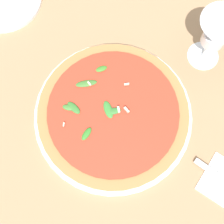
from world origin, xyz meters
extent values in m
plane|color=#9E7A56|center=(0.00, 0.00, 0.00)|extent=(6.00, 6.00, 0.00)
cylinder|color=white|center=(0.00, -0.01, 0.01)|extent=(0.34, 0.34, 0.01)
cylinder|color=#AD7542|center=(0.00, -0.01, 0.02)|extent=(0.32, 0.32, 0.02)
cylinder|color=#B73823|center=(0.00, -0.01, 0.03)|extent=(0.28, 0.28, 0.01)
ellipsoid|color=#317B28|center=(-0.03, -0.08, 0.04)|extent=(0.02, 0.03, 0.01)
ellipsoid|color=#35722D|center=(-0.08, -0.04, 0.04)|extent=(0.04, 0.03, 0.01)
ellipsoid|color=#347230|center=(0.00, -0.01, 0.04)|extent=(0.04, 0.03, 0.01)
ellipsoid|color=#3E7C29|center=(-0.07, 0.06, 0.04)|extent=(0.03, 0.03, 0.01)
ellipsoid|color=#3F7730|center=(-0.09, -0.05, 0.04)|extent=(0.03, 0.02, 0.01)
ellipsoid|color=#357F31|center=(-0.01, -0.01, 0.04)|extent=(0.04, 0.04, 0.01)
ellipsoid|color=#3E722E|center=(-0.08, 0.02, 0.04)|extent=(0.05, 0.04, 0.01)
cube|color=beige|center=(0.00, 0.05, 0.04)|extent=(0.01, 0.01, 0.01)
cube|color=beige|center=(-0.08, -0.08, 0.04)|extent=(0.01, 0.01, 0.00)
cube|color=beige|center=(0.01, -0.01, 0.04)|extent=(0.01, 0.01, 0.01)
cube|color=beige|center=(0.02, 0.00, 0.04)|extent=(0.01, 0.01, 0.01)
cube|color=beige|center=(-0.07, 0.02, 0.04)|extent=(0.01, 0.01, 0.01)
cylinder|color=white|center=(0.12, 0.21, 0.00)|extent=(0.07, 0.07, 0.00)
cylinder|color=white|center=(0.12, 0.21, 0.04)|extent=(0.01, 0.01, 0.06)
cone|color=white|center=(0.12, 0.21, 0.11)|extent=(0.09, 0.09, 0.08)
cylinder|color=white|center=(0.12, 0.21, 0.09)|extent=(0.05, 0.05, 0.03)
cube|color=silver|center=(0.26, -0.04, 0.01)|extent=(0.14, 0.04, 0.00)
camera|label=1|loc=(0.08, -0.18, 0.67)|focal=50.00mm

